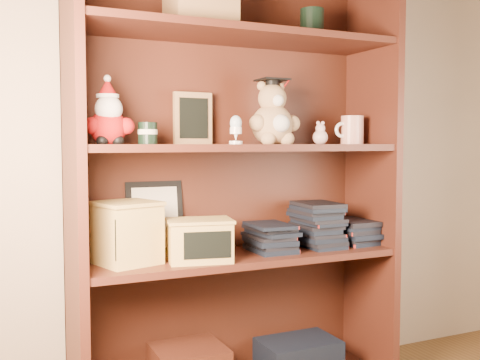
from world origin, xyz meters
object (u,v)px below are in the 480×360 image
(bookcase, at_px, (234,190))
(teacher_mug, at_px, (352,130))
(treats_box, at_px, (127,232))
(grad_teddy_bear, at_px, (273,119))

(bookcase, height_order, teacher_mug, bookcase)
(teacher_mug, relative_size, treats_box, 0.53)
(grad_teddy_bear, height_order, teacher_mug, grad_teddy_bear)
(grad_teddy_bear, bearing_deg, teacher_mug, 1.20)
(teacher_mug, bearing_deg, grad_teddy_bear, -178.80)
(grad_teddy_bear, relative_size, teacher_mug, 1.96)
(bookcase, xyz_separation_m, grad_teddy_bear, (0.13, -0.06, 0.27))
(teacher_mug, distance_m, treats_box, 0.97)
(bookcase, distance_m, treats_box, 0.43)
(bookcase, bearing_deg, grad_teddy_bear, -23.50)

